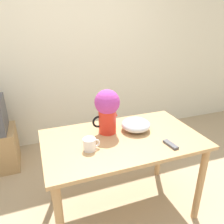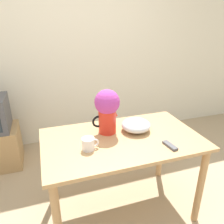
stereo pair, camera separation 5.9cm
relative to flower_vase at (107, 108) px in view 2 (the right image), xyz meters
The scene contains 6 objects.
wall_back 1.49m from the flower_vase, 90.44° to the left, with size 8.00×0.05×2.60m.
table 0.38m from the flower_vase, 58.43° to the right, with size 1.33×0.79×0.79m.
flower_vase is the anchor object (origin of this frame).
coffee_mug 0.36m from the flower_vase, 134.36° to the right, with size 0.13×0.10×0.10m.
white_bowl 0.31m from the flower_vase, 11.97° to the right, with size 0.26×0.26×0.11m.
remote_control 0.60m from the flower_vase, 44.56° to the right, with size 0.06×0.15×0.02m.
Camera 2 is at (-0.49, -1.28, 1.71)m, focal length 35.00 mm.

